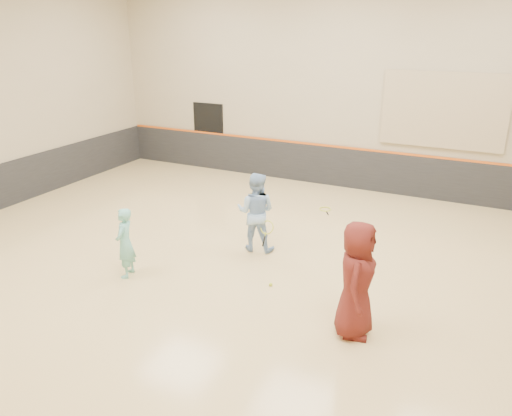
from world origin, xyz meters
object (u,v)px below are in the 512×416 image
at_px(young_man, 357,280).
at_px(spare_racket, 325,208).
at_px(instructor, 256,212).
at_px(girl, 125,243).

height_order(young_man, spare_racket, young_man).
relative_size(young_man, spare_racket, 2.81).
height_order(instructor, young_man, young_man).
bearing_deg(girl, spare_racket, 139.77).
bearing_deg(instructor, spare_racket, -111.56).
distance_m(girl, spare_racket, 5.76).
bearing_deg(young_man, spare_racket, 14.69).
distance_m(instructor, spare_racket, 3.18).
bearing_deg(spare_racket, instructor, -101.16).
relative_size(instructor, spare_racket, 2.55).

